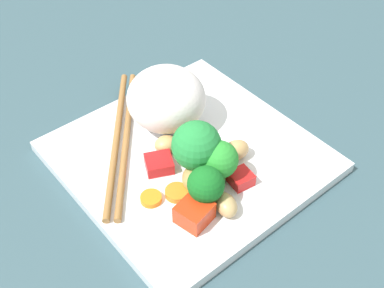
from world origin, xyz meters
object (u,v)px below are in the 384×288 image
(rice_mound, at_px, (166,99))
(chopstick_pair, at_px, (121,138))
(broccoli_floret_1, at_px, (196,146))
(carrot_slice_3, at_px, (207,150))
(square_plate, at_px, (189,157))

(rice_mound, relative_size, chopstick_pair, 0.45)
(broccoli_floret_1, xyz_separation_m, carrot_slice_3, (-0.03, -0.02, -0.04))
(broccoli_floret_1, height_order, chopstick_pair, broccoli_floret_1)
(carrot_slice_3, height_order, chopstick_pair, chopstick_pair)
(square_plate, bearing_deg, chopstick_pair, -50.80)
(carrot_slice_3, relative_size, chopstick_pair, 0.13)
(broccoli_floret_1, distance_m, chopstick_pair, 0.11)
(carrot_slice_3, bearing_deg, rice_mound, -82.84)
(carrot_slice_3, distance_m, chopstick_pair, 0.10)
(square_plate, relative_size, broccoli_floret_1, 3.80)
(broccoli_floret_1, distance_m, carrot_slice_3, 0.05)
(rice_mound, distance_m, broccoli_floret_1, 0.09)
(rice_mound, height_order, broccoli_floret_1, rice_mound)
(rice_mound, bearing_deg, carrot_slice_3, 97.16)
(carrot_slice_3, bearing_deg, chopstick_pair, -46.94)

